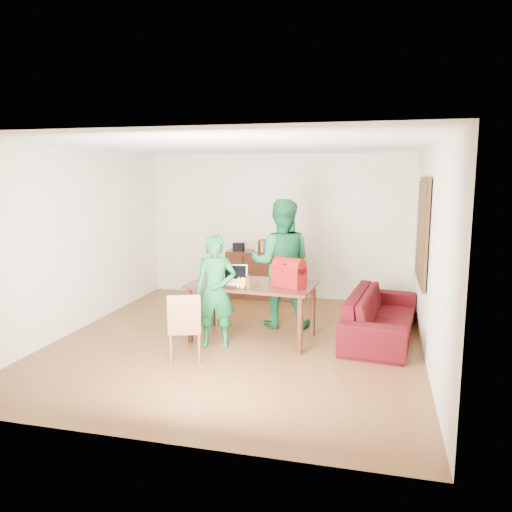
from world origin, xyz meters
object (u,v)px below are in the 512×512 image
(person_far, at_px, (281,263))
(laptop, at_px, (235,280))
(person_near, at_px, (216,291))
(red_bag, at_px, (289,275))
(chair, at_px, (185,341))
(bottle, at_px, (248,281))
(table, at_px, (253,290))
(sofa, at_px, (381,315))

(person_far, xyz_separation_m, laptop, (-0.51, -0.76, -0.12))
(person_near, bearing_deg, red_bag, 10.69)
(person_near, bearing_deg, chair, -117.87)
(chair, bearing_deg, person_near, 51.29)
(chair, distance_m, person_far, 2.08)
(person_far, bearing_deg, laptop, 48.53)
(chair, xyz_separation_m, bottle, (0.64, 0.70, 0.65))
(table, relative_size, sofa, 0.81)
(chair, xyz_separation_m, person_far, (0.88, 1.74, 0.72))
(laptop, relative_size, red_bag, 0.90)
(table, relative_size, person_far, 0.92)
(person_near, height_order, laptop, person_near)
(red_bag, bearing_deg, bottle, -129.58)
(person_far, height_order, red_bag, person_far)
(chair, xyz_separation_m, sofa, (2.39, 1.56, 0.07))
(person_far, bearing_deg, bottle, 69.38)
(table, height_order, bottle, bottle)
(person_far, height_order, bottle, person_far)
(red_bag, bearing_deg, laptop, -157.99)
(chair, height_order, red_bag, red_bag)
(chair, distance_m, red_bag, 1.65)
(bottle, relative_size, sofa, 0.09)
(laptop, xyz_separation_m, sofa, (2.02, 0.58, -0.53))
(bottle, distance_m, red_bag, 0.57)
(chair, relative_size, person_far, 0.45)
(table, xyz_separation_m, person_near, (-0.41, -0.42, 0.06))
(chair, xyz_separation_m, laptop, (0.37, 0.98, 0.60))
(bottle, bearing_deg, chair, -132.53)
(person_near, height_order, bottle, person_near)
(chair, bearing_deg, bottle, 27.60)
(laptop, height_order, bottle, laptop)
(bottle, bearing_deg, table, 94.61)
(chair, height_order, person_near, person_near)
(person_far, xyz_separation_m, bottle, (-0.24, -1.04, -0.07))
(chair, height_order, person_far, person_far)
(chair, height_order, laptop, laptop)
(person_near, bearing_deg, bottle, 2.79)
(person_far, xyz_separation_m, red_bag, (0.27, -0.80, -0.01))
(person_far, height_order, sofa, person_far)
(person_far, distance_m, red_bag, 0.84)
(table, xyz_separation_m, laptop, (-0.24, -0.05, 0.15))
(chair, bearing_deg, red_bag, 19.56)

